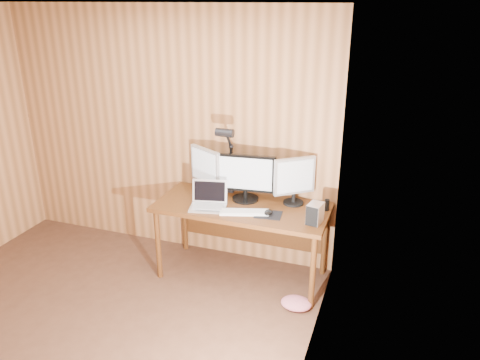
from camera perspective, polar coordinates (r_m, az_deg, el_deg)
The scene contains 14 objects.
room_shell at distance 3.31m, azimuth -25.10°, elevation -3.77°, with size 4.00×4.00×4.00m.
desk at distance 4.44m, azimuth 0.52°, elevation -4.17°, with size 1.60×0.70×0.75m.
monitor_center at distance 4.35m, azimuth 0.67°, elevation 0.40°, with size 0.57×0.25×0.45m.
monitor_left at distance 4.52m, azimuth -4.25°, elevation 1.32°, with size 0.37×0.23×0.45m.
monitor_right at distance 4.29m, azimuth 6.65°, elevation 0.07°, with size 0.34×0.27×0.45m.
laptop at distance 4.29m, azimuth -3.83°, elevation -2.51°, with size 0.37×0.32×0.23m.
keyboard at distance 4.17m, azimuth 0.51°, elevation -3.93°, with size 0.45×0.25×0.02m.
mousepad at distance 4.15m, azimuth 3.48°, elevation -4.23°, with size 0.23×0.19×0.00m, color black.
mouse at distance 4.14m, azimuth 3.48°, elevation -3.97°, with size 0.07×0.11×0.04m, color black.
hard_drive at distance 4.01m, azimuth 9.13°, elevation -4.04°, with size 0.14×0.18×0.18m.
phone at distance 4.20m, azimuth -2.28°, elevation -3.82°, with size 0.07×0.10×0.01m.
speaker at distance 4.27m, azimuth 10.55°, elevation -3.01°, with size 0.04×0.04×0.11m, color black.
desk_lamp at distance 4.39m, azimuth -1.49°, elevation 3.59°, with size 0.17×0.24×0.73m.
fabric_pile at distance 4.26m, azimuth 6.86°, elevation -14.70°, with size 0.27×0.22×0.09m, color #BB5A68, non-canonical shape.
Camera 1 is at (2.21, -2.09, 2.54)m, focal length 35.00 mm.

